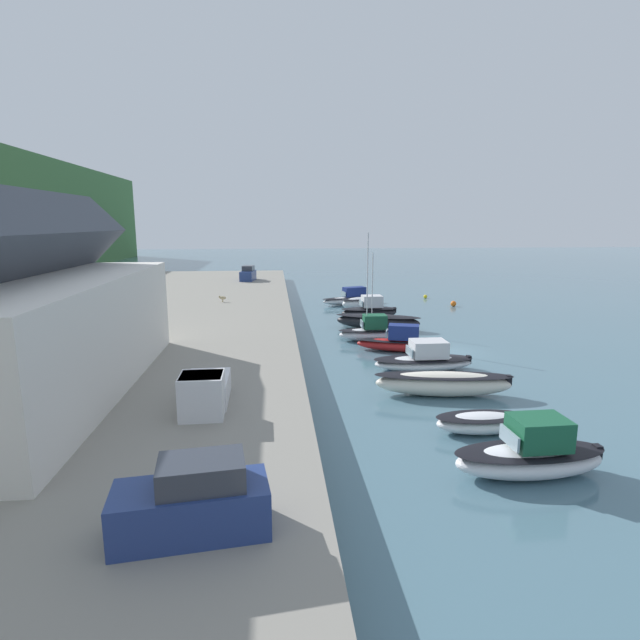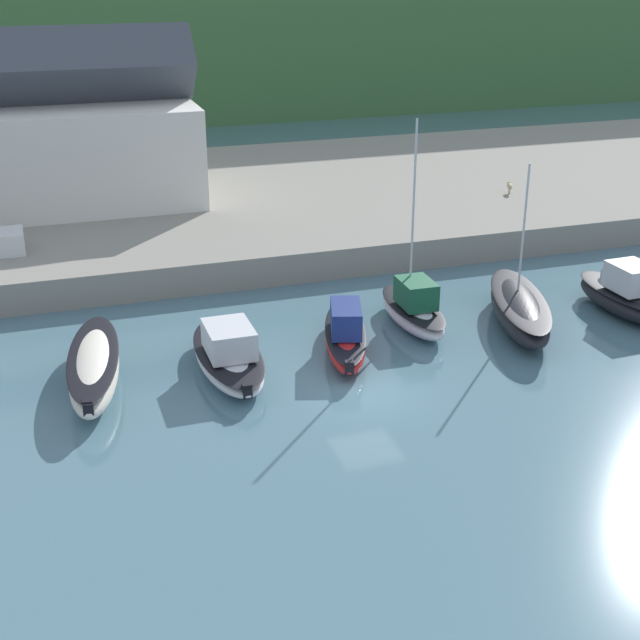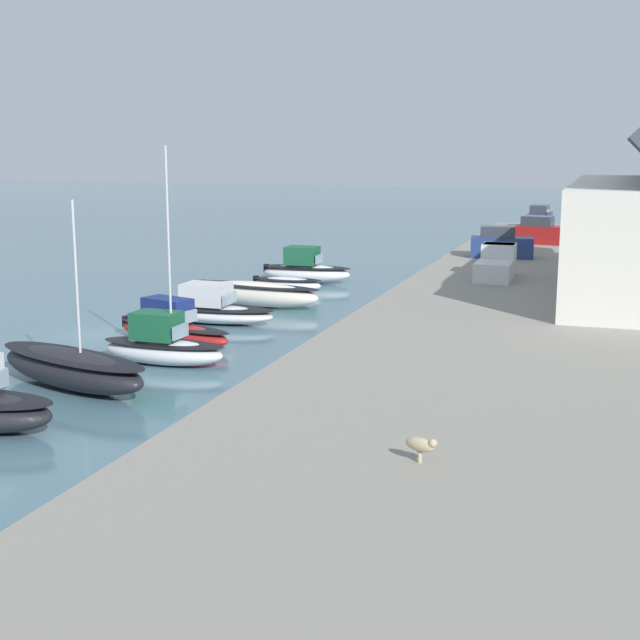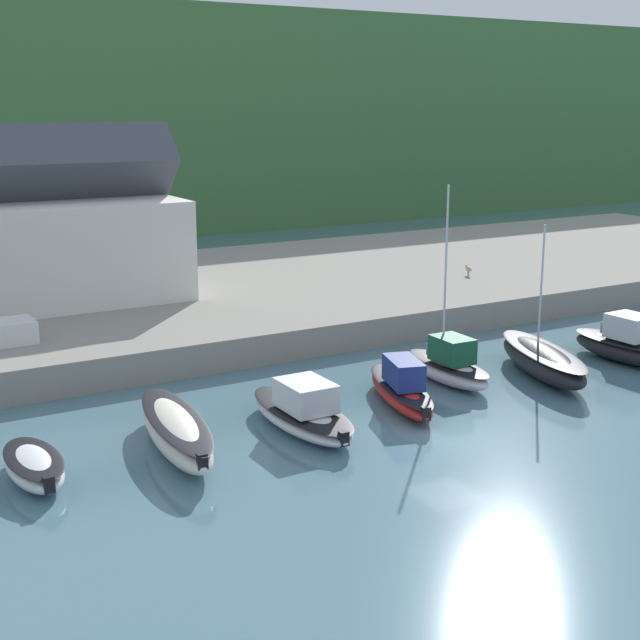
{
  "view_description": "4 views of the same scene",
  "coord_description": "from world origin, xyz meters",
  "px_view_note": "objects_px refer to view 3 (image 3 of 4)",
  "views": [
    {
      "loc": [
        -37.09,
        13.79,
        10.04
      ],
      "look_at": [
        1.63,
        10.23,
        2.42
      ],
      "focal_mm": 28.0,
      "sensor_mm": 36.0,
      "label": 1
    },
    {
      "loc": [
        -11.24,
        -28.29,
        15.88
      ],
      "look_at": [
        -0.46,
        4.42,
        1.34
      ],
      "focal_mm": 50.0,
      "sensor_mm": 36.0,
      "label": 2
    },
    {
      "loc": [
        37.32,
        23.66,
        9.27
      ],
      "look_at": [
        -0.95,
        10.84,
        1.28
      ],
      "focal_mm": 50.0,
      "sensor_mm": 36.0,
      "label": 3
    },
    {
      "loc": [
        -21.05,
        -26.05,
        12.8
      ],
      "look_at": [
        0.92,
        11.65,
        2.15
      ],
      "focal_mm": 50.0,
      "sensor_mm": 36.0,
      "label": 4
    }
  ],
  "objects_px": {
    "moored_boat_2": "(257,293)",
    "moored_boat_4": "(172,327)",
    "moored_boat_1": "(287,284)",
    "parked_car_0": "(540,218)",
    "person_on_quay": "(547,222)",
    "moored_boat_3": "(211,309)",
    "parked_car_1": "(540,232)",
    "moored_boat_5": "(162,345)",
    "moored_boat_0": "(306,269)",
    "parked_car_2": "(501,244)",
    "moored_boat_6": "(72,368)",
    "dog_on_quay": "(421,445)",
    "pickup_truck_0": "(497,264)"
  },
  "relations": [
    {
      "from": "moored_boat_1",
      "to": "moored_boat_3",
      "type": "bearing_deg",
      "value": -1.62
    },
    {
      "from": "moored_boat_6",
      "to": "moored_boat_4",
      "type": "bearing_deg",
      "value": -160.54
    },
    {
      "from": "moored_boat_5",
      "to": "moored_boat_3",
      "type": "bearing_deg",
      "value": -166.54
    },
    {
      "from": "moored_boat_6",
      "to": "parked_car_0",
      "type": "relative_size",
      "value": 1.95
    },
    {
      "from": "moored_boat_4",
      "to": "pickup_truck_0",
      "type": "distance_m",
      "value": 20.22
    },
    {
      "from": "parked_car_0",
      "to": "person_on_quay",
      "type": "relative_size",
      "value": 2.01
    },
    {
      "from": "moored_boat_5",
      "to": "parked_car_2",
      "type": "height_order",
      "value": "moored_boat_5"
    },
    {
      "from": "moored_boat_5",
      "to": "person_on_quay",
      "type": "xyz_separation_m",
      "value": [
        -45.52,
        12.38,
        1.87
      ]
    },
    {
      "from": "moored_boat_1",
      "to": "moored_boat_5",
      "type": "distance_m",
      "value": 19.5
    },
    {
      "from": "moored_boat_3",
      "to": "dog_on_quay",
      "type": "distance_m",
      "value": 26.76
    },
    {
      "from": "moored_boat_3",
      "to": "parked_car_0",
      "type": "height_order",
      "value": "parked_car_0"
    },
    {
      "from": "moored_boat_2",
      "to": "moored_boat_4",
      "type": "height_order",
      "value": "moored_boat_4"
    },
    {
      "from": "moored_boat_1",
      "to": "moored_boat_2",
      "type": "xyz_separation_m",
      "value": [
        5.3,
        0.12,
        0.24
      ]
    },
    {
      "from": "moored_boat_2",
      "to": "moored_boat_3",
      "type": "distance_m",
      "value": 5.24
    },
    {
      "from": "moored_boat_2",
      "to": "pickup_truck_0",
      "type": "relative_size",
      "value": 1.74
    },
    {
      "from": "moored_boat_5",
      "to": "parked_car_2",
      "type": "relative_size",
      "value": 2.1
    },
    {
      "from": "moored_boat_1",
      "to": "moored_boat_6",
      "type": "height_order",
      "value": "moored_boat_6"
    },
    {
      "from": "moored_boat_5",
      "to": "parked_car_2",
      "type": "bearing_deg",
      "value": 160.92
    },
    {
      "from": "moored_boat_2",
      "to": "parked_car_2",
      "type": "bearing_deg",
      "value": 148.05
    },
    {
      "from": "moored_boat_6",
      "to": "parked_car_1",
      "type": "bearing_deg",
      "value": -178.88
    },
    {
      "from": "moored_boat_0",
      "to": "parked_car_0",
      "type": "height_order",
      "value": "parked_car_0"
    },
    {
      "from": "moored_boat_0",
      "to": "moored_boat_2",
      "type": "height_order",
      "value": "moored_boat_0"
    },
    {
      "from": "moored_boat_0",
      "to": "parked_car_2",
      "type": "xyz_separation_m",
      "value": [
        -5.06,
        12.46,
        1.64
      ]
    },
    {
      "from": "moored_boat_1",
      "to": "person_on_quay",
      "type": "relative_size",
      "value": 2.15
    },
    {
      "from": "person_on_quay",
      "to": "moored_boat_2",
      "type": "bearing_deg",
      "value": -23.86
    },
    {
      "from": "person_on_quay",
      "to": "moored_boat_3",
      "type": "bearing_deg",
      "value": -21.36
    },
    {
      "from": "moored_boat_1",
      "to": "moored_boat_4",
      "type": "xyz_separation_m",
      "value": [
        15.65,
        0.09,
        0.24
      ]
    },
    {
      "from": "moored_boat_3",
      "to": "parked_car_2",
      "type": "height_order",
      "value": "parked_car_2"
    },
    {
      "from": "parked_car_1",
      "to": "moored_boat_5",
      "type": "bearing_deg",
      "value": -9.63
    },
    {
      "from": "moored_boat_2",
      "to": "dog_on_quay",
      "type": "height_order",
      "value": "dog_on_quay"
    },
    {
      "from": "parked_car_1",
      "to": "person_on_quay",
      "type": "xyz_separation_m",
      "value": [
        -7.13,
        -0.04,
        0.18
      ]
    },
    {
      "from": "dog_on_quay",
      "to": "moored_boat_2",
      "type": "bearing_deg",
      "value": -130.56
    },
    {
      "from": "parked_car_2",
      "to": "pickup_truck_0",
      "type": "distance_m",
      "value": 9.66
    },
    {
      "from": "moored_boat_2",
      "to": "moored_boat_5",
      "type": "distance_m",
      "value": 14.21
    },
    {
      "from": "moored_boat_2",
      "to": "pickup_truck_0",
      "type": "height_order",
      "value": "pickup_truck_0"
    },
    {
      "from": "moored_boat_4",
      "to": "parked_car_1",
      "type": "height_order",
      "value": "parked_car_1"
    },
    {
      "from": "moored_boat_2",
      "to": "moored_boat_3",
      "type": "xyz_separation_m",
      "value": [
        5.22,
        -0.43,
        -0.03
      ]
    },
    {
      "from": "moored_boat_1",
      "to": "parked_car_1",
      "type": "height_order",
      "value": "parked_car_1"
    },
    {
      "from": "moored_boat_1",
      "to": "parked_car_0",
      "type": "xyz_separation_m",
      "value": [
        -32.59,
        12.84,
        2.0
      ]
    },
    {
      "from": "moored_boat_1",
      "to": "moored_boat_4",
      "type": "distance_m",
      "value": 15.65
    },
    {
      "from": "moored_boat_3",
      "to": "person_on_quay",
      "type": "relative_size",
      "value": 3.25
    },
    {
      "from": "moored_boat_2",
      "to": "parked_car_0",
      "type": "bearing_deg",
      "value": 169.25
    },
    {
      "from": "moored_boat_3",
      "to": "parked_car_1",
      "type": "bearing_deg",
      "value": 154.31
    },
    {
      "from": "parked_car_0",
      "to": "parked_car_1",
      "type": "relative_size",
      "value": 0.97
    },
    {
      "from": "moored_boat_2",
      "to": "parked_car_2",
      "type": "height_order",
      "value": "parked_car_2"
    },
    {
      "from": "moored_boat_6",
      "to": "moored_boat_2",
      "type": "bearing_deg",
      "value": -160.84
    },
    {
      "from": "moored_boat_4",
      "to": "person_on_quay",
      "type": "relative_size",
      "value": 3.3
    },
    {
      "from": "moored_boat_1",
      "to": "pickup_truck_0",
      "type": "xyz_separation_m",
      "value": [
        0.34,
        13.21,
        1.9
      ]
    },
    {
      "from": "moored_boat_3",
      "to": "parked_car_0",
      "type": "bearing_deg",
      "value": 163.32
    },
    {
      "from": "pickup_truck_0",
      "to": "person_on_quay",
      "type": "bearing_deg",
      "value": 87.32
    }
  ]
}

